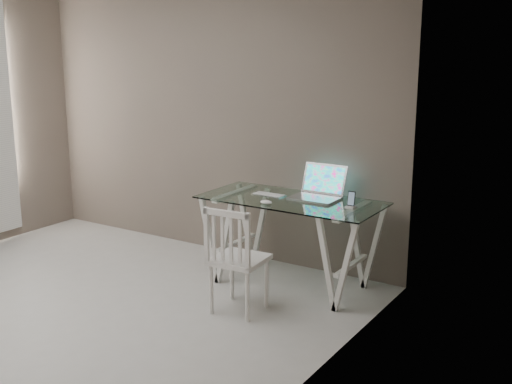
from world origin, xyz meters
TOP-DOWN VIEW (x-y plane):
  - room at (-0.06, 0.02)m, footprint 4.50×4.52m
  - desk at (1.15, 1.79)m, footprint 1.50×0.70m
  - chair at (1.08, 1.06)m, footprint 0.41×0.41m
  - laptop at (1.31, 1.97)m, footprint 0.39×0.36m
  - keyboard at (0.91, 1.82)m, footprint 0.28×0.12m
  - mouse at (1.05, 1.55)m, footprint 0.10×0.06m
  - phone_dock at (1.67, 1.80)m, footprint 0.07×0.07m

SIDE VIEW (x-z plane):
  - desk at x=1.15m, z-range 0.01..0.76m
  - chair at x=1.08m, z-range 0.04..0.88m
  - keyboard at x=0.91m, z-range 0.75..0.75m
  - mouse at x=1.05m, z-range 0.75..0.78m
  - phone_dock at x=1.67m, z-range 0.72..0.85m
  - laptop at x=1.31m, z-range 0.68..0.94m
  - room at x=-0.06m, z-range 0.36..3.07m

